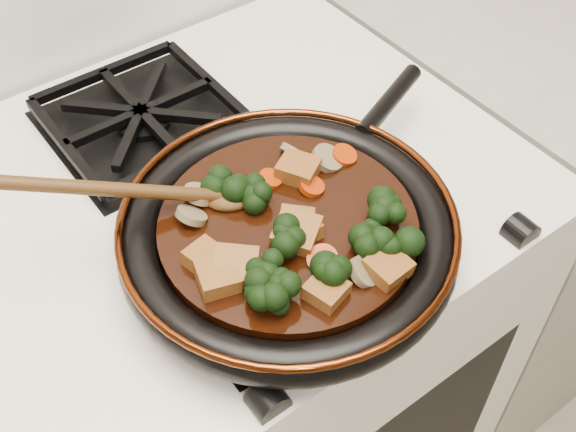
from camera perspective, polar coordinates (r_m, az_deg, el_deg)
stove at (r=1.24m, az=-5.03°, el=-12.47°), size 0.76×0.60×0.90m
burner_grate_front at (r=0.78m, az=-1.62°, el=-2.89°), size 0.23×0.23×0.03m
burner_grate_back at (r=0.96m, az=-11.48°, el=7.63°), size 0.23×0.23×0.03m
skillet at (r=0.76m, az=0.08°, el=-1.22°), size 0.47×0.36×0.05m
braising_sauce at (r=0.76m, az=0.00°, el=-1.06°), size 0.27×0.27×0.02m
tofu_cube_0 at (r=0.71m, az=-6.52°, el=-3.35°), size 0.04×0.04×0.02m
tofu_cube_1 at (r=0.73m, az=1.01°, el=-1.04°), size 0.04×0.04×0.02m
tofu_cube_2 at (r=0.79m, az=0.81°, el=3.64°), size 0.05×0.06×0.02m
tofu_cube_3 at (r=0.74m, az=0.64°, el=-0.87°), size 0.05×0.06×0.03m
tofu_cube_4 at (r=0.70m, az=-5.61°, el=-4.81°), size 0.05×0.05×0.03m
tofu_cube_5 at (r=0.73m, az=0.65°, el=-1.36°), size 0.06×0.06×0.03m
tofu_cube_6 at (r=0.70m, az=-4.18°, el=-4.09°), size 0.06×0.06×0.03m
tofu_cube_7 at (r=0.69m, az=3.02°, el=-5.95°), size 0.04×0.04×0.02m
tofu_cube_8 at (r=0.71m, az=7.86°, el=-4.07°), size 0.04×0.04×0.03m
broccoli_floret_0 at (r=0.76m, az=-3.26°, el=1.60°), size 0.09×0.08×0.06m
broccoli_floret_1 at (r=0.72m, az=0.18°, el=-1.79°), size 0.08×0.07×0.06m
broccoli_floret_2 at (r=0.68m, az=-0.36°, el=-6.30°), size 0.07×0.08×0.06m
broccoli_floret_3 at (r=0.68m, az=-1.39°, el=-6.55°), size 0.07×0.08×0.06m
broccoli_floret_4 at (r=0.69m, az=2.73°, el=-4.39°), size 0.08×0.07×0.07m
broccoli_floret_5 at (r=0.77m, az=-4.74°, el=2.22°), size 0.08×0.08×0.06m
broccoli_floret_6 at (r=0.69m, az=-1.86°, el=-4.47°), size 0.09×0.08×0.07m
broccoli_floret_7 at (r=0.75m, az=7.31°, el=0.11°), size 0.08×0.08×0.06m
broccoli_floret_8 at (r=0.72m, az=8.50°, el=-2.21°), size 0.09×0.09×0.06m
broccoli_floret_9 at (r=0.72m, az=6.51°, el=-1.95°), size 0.08×0.07×0.07m
carrot_coin_0 at (r=0.82m, az=4.46°, el=4.82°), size 0.03×0.03×0.02m
carrot_coin_1 at (r=0.78m, az=1.89°, el=2.36°), size 0.03×0.03×0.02m
carrot_coin_2 at (r=0.73m, az=7.64°, el=-2.31°), size 0.03×0.03×0.02m
carrot_coin_3 at (r=0.77m, az=-2.38°, el=1.86°), size 0.03×0.03×0.01m
carrot_coin_4 at (r=0.71m, az=2.76°, el=-3.44°), size 0.03×0.03×0.02m
carrot_coin_5 at (r=0.79m, az=-1.42°, el=2.94°), size 0.03×0.03×0.02m
mushroom_slice_0 at (r=0.77m, az=-6.99°, el=1.73°), size 0.04×0.04×0.02m
mushroom_slice_1 at (r=0.75m, az=-7.65°, el=0.04°), size 0.04×0.04×0.03m
mushroom_slice_2 at (r=0.70m, az=5.95°, el=-4.40°), size 0.04×0.04×0.03m
mushroom_slice_3 at (r=0.81m, az=3.13°, el=4.56°), size 0.05×0.05×0.02m
mushroom_slice_4 at (r=0.82m, az=0.40°, el=5.06°), size 0.03×0.04×0.03m
wooden_spoon at (r=0.76m, az=-9.26°, el=1.81°), size 0.14×0.09×0.23m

